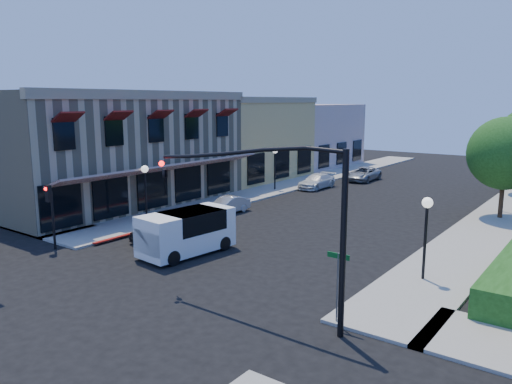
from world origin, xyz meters
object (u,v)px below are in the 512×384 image
Objects in this scene: street_tree_a at (505,153)px; secondary_signal at (50,205)px; lamppost_left_far at (275,158)px; parked_car_b at (227,205)px; white_van at (186,230)px; parked_car_c at (317,181)px; lamppost_right_far at (504,173)px; lamppost_left_near at (145,179)px; parked_car_d at (363,174)px; lamppost_right_near at (427,217)px; signal_mast_arm at (285,203)px; street_name_sign at (338,276)px; parked_car_a at (162,228)px.

secondary_signal is (-16.80, -20.59, -1.88)m from street_tree_a.
lamppost_left_far is 9.54m from parked_car_b.
white_van is 1.17× the size of parked_car_c.
white_van is (-10.61, -19.11, -1.52)m from lamppost_right_far.
secondary_signal is 0.93× the size of lamppost_left_near.
lamppost_right_far reaches higher than secondary_signal.
lamppost_right_far is at bearing -2.58° from parked_car_c.
secondary_signal is at bearing -97.40° from parked_car_d.
lamppost_left_near is 7.27m from white_van.
secondary_signal is 6.94m from white_van.
lamppost_right_far reaches higher than parked_car_b.
lamppost_right_far is (16.50, 22.59, 0.42)m from secondary_signal.
lamppost_right_near is at bearing 16.32° from white_van.
parked_car_d is (3.70, 9.34, -2.10)m from lamppost_left_far.
lamppost_left_far is (-14.36, 20.50, -1.35)m from signal_mast_arm.
signal_mast_arm is 31.88m from parked_car_d.
lamppost_right_near is 11.15m from white_van.
lamppost_left_far is (-17.30, 0.00, -1.46)m from street_tree_a.
parked_car_d is (-12.30, 29.14, -1.06)m from street_name_sign.
white_van is at bearing -59.91° from parked_car_b.
signal_mast_arm is (-2.94, -20.50, -0.11)m from street_tree_a.
street_tree_a reaches higher than parked_car_c.
lamppost_right_near is 22.57m from parked_car_c.
lamppost_left_far reaches higher than secondary_signal.
street_tree_a reaches higher than parked_car_d.
signal_mast_arm reaches higher than lamppost_left_far.
lamppost_left_near is 0.78× the size of parked_car_d.
white_van is (5.89, 3.49, -1.10)m from secondary_signal.
lamppost_right_far reaches higher than parked_car_d.
parked_car_a is (3.51, -16.00, -2.11)m from lamppost_left_far.
signal_mast_arm is at bearing -112.12° from lamppost_right_near.
parked_car_b is 18.39m from parked_car_d.
parked_car_c is at bearing 93.29° from parked_car_b.
lamppost_right_near is (17.00, 0.00, 0.00)m from lamppost_left_near.
street_name_sign is at bearing -14.44° from parked_car_a.
lamppost_right_far is 0.72× the size of white_van.
secondary_signal is at bearing -126.14° from lamppost_right_far.
street_tree_a reaches higher than lamppost_left_near.
lamppost_left_far is 1.00× the size of lamppost_right_near.
parked_car_d is at bearing 68.38° from lamppost_left_far.
street_name_sign is at bearing -57.69° from parked_car_c.
secondary_signal is at bearing -88.61° from lamppost_left_far.
white_van is (-7.96, 3.40, -2.87)m from signal_mast_arm.
street_tree_a is 20.00m from street_name_sign.
lamppost_left_far is at bearing 180.00° from street_tree_a.
street_name_sign reaches higher than parked_car_d.
signal_mast_arm is at bearing -23.11° from white_van.
parked_car_c is (-13.70, 22.80, -1.08)m from street_name_sign.
street_tree_a is 26.64m from secondary_signal.
parked_car_d reaches higher than parked_car_c.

